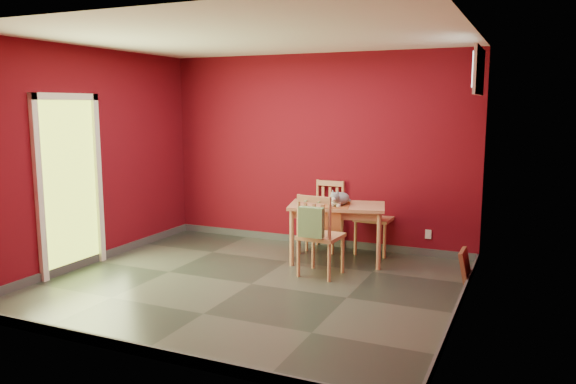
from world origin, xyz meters
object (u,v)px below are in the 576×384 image
at_px(tote_bag, 311,222).
at_px(cat, 340,196).
at_px(dining_table, 337,212).
at_px(picture_frame, 465,267).
at_px(chair_near, 319,234).
at_px(chair_far_left, 326,215).
at_px(chair_far_right, 376,216).

bearing_deg(tote_bag, cat, 87.37).
bearing_deg(dining_table, picture_frame, -8.90).
xyz_separation_m(chair_near, tote_bag, (-0.01, -0.23, 0.19)).
xyz_separation_m(dining_table, chair_far_left, (-0.35, 0.55, -0.17)).
bearing_deg(chair_far_right, chair_far_left, -172.00).
xyz_separation_m(dining_table, chair_near, (0.02, -0.67, -0.15)).
relative_size(dining_table, chair_near, 1.35).
bearing_deg(dining_table, tote_bag, -89.61).
distance_m(dining_table, picture_frame, 1.70).
bearing_deg(chair_far_left, dining_table, -57.68).
distance_m(chair_near, picture_frame, 1.68).
bearing_deg(picture_frame, dining_table, 171.10).
bearing_deg(chair_near, cat, 87.48).
bearing_deg(chair_far_right, tote_bag, -101.91).
relative_size(dining_table, picture_frame, 3.45).
distance_m(dining_table, chair_near, 0.69).
distance_m(dining_table, chair_far_right, 0.74).
height_order(dining_table, chair_far_right, chair_far_right).
relative_size(chair_far_left, cat, 2.12).
distance_m(chair_near, cat, 0.74).
relative_size(cat, picture_frame, 1.17).
bearing_deg(chair_far_left, picture_frame, -22.20).
bearing_deg(chair_near, tote_bag, -92.95).
height_order(dining_table, tote_bag, tote_bag).
height_order(dining_table, chair_near, chair_near).
height_order(dining_table, picture_frame, dining_table).
height_order(chair_far_right, cat, chair_far_right).
height_order(chair_far_left, picture_frame, chair_far_left).
xyz_separation_m(dining_table, picture_frame, (1.62, -0.25, -0.46)).
xyz_separation_m(cat, picture_frame, (1.57, -0.23, -0.67)).
bearing_deg(cat, picture_frame, -21.78).
height_order(cat, picture_frame, cat).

